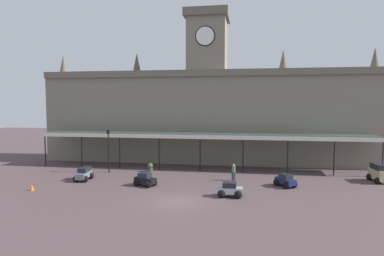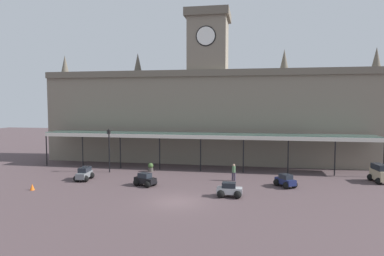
{
  "view_description": "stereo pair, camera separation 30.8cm",
  "coord_description": "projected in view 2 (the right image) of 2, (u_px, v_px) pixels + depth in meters",
  "views": [
    {
      "loc": [
        5.35,
        -25.34,
        7.63
      ],
      "look_at": [
        0.0,
        6.66,
        5.26
      ],
      "focal_mm": 31.83,
      "sensor_mm": 36.0,
      "label": 1
    },
    {
      "loc": [
        5.66,
        -25.29,
        7.63
      ],
      "look_at": [
        0.0,
        6.66,
        5.26
      ],
      "focal_mm": 31.83,
      "sensor_mm": 36.0,
      "label": 2
    }
  ],
  "objects": [
    {
      "name": "ground_plane",
      "position": [
        177.0,
        202.0,
        26.38
      ],
      "size": [
        140.0,
        140.0,
        0.0
      ],
      "primitive_type": "plane",
      "color": "#4E3E41"
    },
    {
      "name": "traffic_cone",
      "position": [
        32.0,
        187.0,
        29.89
      ],
      "size": [
        0.4,
        0.4,
        0.56
      ],
      "primitive_type": "cone",
      "color": "orange",
      "rests_on": "ground"
    },
    {
      "name": "car_black_sedan",
      "position": [
        145.0,
        180.0,
        31.44
      ],
      "size": [
        2.23,
        1.97,
        1.19
      ],
      "color": "black",
      "rests_on": "ground"
    },
    {
      "name": "victorian_lamppost",
      "position": [
        109.0,
        145.0,
        37.37
      ],
      "size": [
        0.3,
        0.3,
        4.85
      ],
      "color": "black",
      "rests_on": "ground"
    },
    {
      "name": "station_building",
      "position": [
        208.0,
        112.0,
        44.28
      ],
      "size": [
        42.23,
        6.02,
        19.28
      ],
      "color": "slate",
      "rests_on": "ground"
    },
    {
      "name": "car_navy_sedan",
      "position": [
        285.0,
        181.0,
        31.0
      ],
      "size": [
        2.12,
        2.25,
        1.19
      ],
      "color": "#19214C",
      "rests_on": "ground"
    },
    {
      "name": "car_grey_estate",
      "position": [
        84.0,
        174.0,
        33.77
      ],
      "size": [
        1.7,
        2.33,
        1.27
      ],
      "color": "slate",
      "rests_on": "ground"
    },
    {
      "name": "car_beige_van",
      "position": [
        380.0,
        174.0,
        32.75
      ],
      "size": [
        1.78,
        2.49,
        1.77
      ],
      "color": "tan",
      "rests_on": "ground"
    },
    {
      "name": "pedestrian_crossing_forecourt",
      "position": [
        234.0,
        172.0,
        33.47
      ],
      "size": [
        0.38,
        0.34,
        1.67
      ],
      "color": "#3F384C",
      "rests_on": "ground"
    },
    {
      "name": "planter_near_kerb",
      "position": [
        151.0,
        167.0,
        38.03
      ],
      "size": [
        0.6,
        0.6,
        0.96
      ],
      "color": "#47423D",
      "rests_on": "ground"
    },
    {
      "name": "car_silver_sedan",
      "position": [
        229.0,
        191.0,
        27.72
      ],
      "size": [
        2.05,
        1.53,
        1.19
      ],
      "color": "#B2B5BA",
      "rests_on": "ground"
    },
    {
      "name": "entrance_canopy",
      "position": [
        202.0,
        135.0,
        39.31
      ],
      "size": [
        38.26,
        3.26,
        4.14
      ],
      "color": "#38564C",
      "rests_on": "ground"
    }
  ]
}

